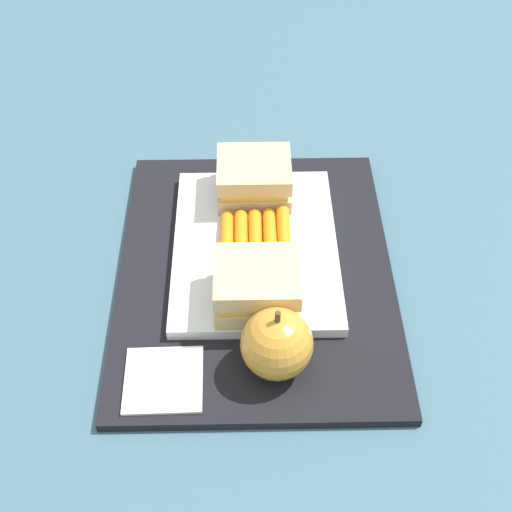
% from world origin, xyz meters
% --- Properties ---
extents(ground_plane, '(2.40, 2.40, 0.00)m').
position_xyz_m(ground_plane, '(0.00, 0.00, 0.00)').
color(ground_plane, '#42667A').
extents(lunchbag_mat, '(0.36, 0.28, 0.01)m').
position_xyz_m(lunchbag_mat, '(0.00, 0.00, 0.01)').
color(lunchbag_mat, black).
rests_on(lunchbag_mat, ground_plane).
extents(food_tray, '(0.23, 0.17, 0.01)m').
position_xyz_m(food_tray, '(-0.03, 0.00, 0.02)').
color(food_tray, white).
rests_on(food_tray, lunchbag_mat).
extents(sandwich_half_left, '(0.07, 0.08, 0.04)m').
position_xyz_m(sandwich_half_left, '(-0.10, 0.00, 0.04)').
color(sandwich_half_left, '#DBC189').
rests_on(sandwich_half_left, food_tray).
extents(sandwich_half_right, '(0.07, 0.08, 0.04)m').
position_xyz_m(sandwich_half_right, '(0.05, 0.00, 0.04)').
color(sandwich_half_right, '#DBC189').
rests_on(sandwich_half_right, food_tray).
extents(carrot_sticks_bundle, '(0.08, 0.07, 0.02)m').
position_xyz_m(carrot_sticks_bundle, '(-0.03, 0.00, 0.03)').
color(carrot_sticks_bundle, orange).
rests_on(carrot_sticks_bundle, food_tray).
extents(apple, '(0.07, 0.07, 0.08)m').
position_xyz_m(apple, '(0.12, 0.02, 0.04)').
color(apple, gold).
rests_on(apple, lunchbag_mat).
extents(paper_napkin, '(0.07, 0.07, 0.00)m').
position_xyz_m(paper_napkin, '(0.14, -0.09, 0.01)').
color(paper_napkin, white).
rests_on(paper_napkin, lunchbag_mat).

